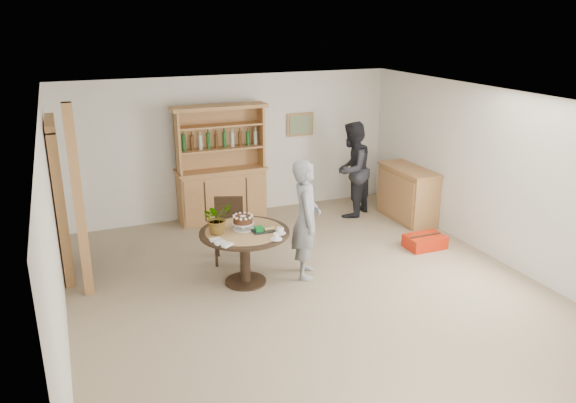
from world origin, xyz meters
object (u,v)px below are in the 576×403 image
(adult_person, at_px, (352,170))
(red_suitcase, at_px, (425,242))
(dining_chair, at_px, (229,225))
(hutch, at_px, (221,182))
(dining_table, at_px, (245,241))
(teen_boy, at_px, (306,219))
(sideboard, at_px, (408,194))

(adult_person, distance_m, red_suitcase, 1.97)
(dining_chair, xyz_separation_m, adult_person, (2.59, 1.03, 0.32))
(hutch, distance_m, dining_table, 2.56)
(dining_chair, distance_m, adult_person, 2.81)
(teen_boy, xyz_separation_m, adult_person, (1.77, 1.95, 0.02))
(dining_chair, relative_size, teen_boy, 0.57)
(dining_table, xyz_separation_m, adult_person, (2.62, 1.85, 0.25))
(dining_chair, xyz_separation_m, red_suitcase, (2.95, -0.75, -0.43))
(sideboard, bearing_deg, teen_boy, -151.84)
(red_suitcase, bearing_deg, sideboard, 69.04)
(sideboard, bearing_deg, dining_chair, -172.28)
(dining_table, height_order, dining_chair, dining_chair)
(sideboard, relative_size, teen_boy, 0.76)
(adult_person, relative_size, red_suitcase, 2.85)
(teen_boy, distance_m, red_suitcase, 2.25)
(hutch, height_order, dining_chair, hutch)
(hutch, distance_m, sideboard, 3.29)
(sideboard, relative_size, adult_person, 0.74)
(sideboard, distance_m, dining_table, 3.68)
(sideboard, distance_m, dining_chair, 3.45)
(dining_chair, bearing_deg, sideboard, 27.00)
(red_suitcase, bearing_deg, adult_person, 101.38)
(adult_person, bearing_deg, red_suitcase, 65.01)
(sideboard, height_order, adult_person, adult_person)
(dining_chair, height_order, red_suitcase, dining_chair)
(red_suitcase, bearing_deg, dining_chair, 165.75)
(hutch, distance_m, adult_person, 2.32)
(dining_table, relative_size, dining_chair, 1.27)
(teen_boy, relative_size, red_suitcase, 2.77)
(adult_person, bearing_deg, sideboard, 109.28)
(dining_table, relative_size, teen_boy, 0.72)
(sideboard, height_order, teen_boy, teen_boy)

